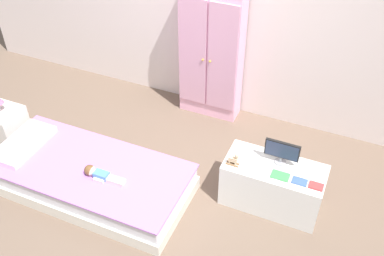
{
  "coord_description": "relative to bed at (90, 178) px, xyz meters",
  "views": [
    {
      "loc": [
        1.32,
        -2.4,
        3.08
      ],
      "look_at": [
        0.12,
        0.37,
        0.58
      ],
      "focal_mm": 41.25,
      "sensor_mm": 36.0,
      "label": 1
    }
  ],
  "objects": [
    {
      "name": "tv_monitor",
      "position": [
        1.6,
        0.56,
        0.44
      ],
      "size": [
        0.3,
        0.1,
        0.22
      ],
      "color": "#99999E",
      "rests_on": "tv_stand"
    },
    {
      "name": "nightstand",
      "position": [
        -1.19,
        0.25,
        0.05
      ],
      "size": [
        0.35,
        0.35,
        0.38
      ],
      "primitive_type": "cube",
      "color": "silver",
      "rests_on": "ground_plane"
    },
    {
      "name": "pillow",
      "position": [
        -0.72,
        -0.0,
        0.17
      ],
      "size": [
        0.32,
        0.61,
        0.05
      ],
      "primitive_type": "cube",
      "color": "silver",
      "rests_on": "bed"
    },
    {
      "name": "book_green",
      "position": [
        1.65,
        0.4,
        0.31
      ],
      "size": [
        0.15,
        0.1,
        0.01
      ],
      "primitive_type": "cube",
      "color": "#429E51",
      "rests_on": "tv_stand"
    },
    {
      "name": "wardrobe",
      "position": [
        0.56,
        1.57,
        0.6
      ],
      "size": [
        0.65,
        0.28,
        1.47
      ],
      "color": "#EFADCC",
      "rests_on": "ground_plane"
    },
    {
      "name": "tv_stand",
      "position": [
        1.58,
        0.5,
        0.08
      ],
      "size": [
        0.86,
        0.41,
        0.45
      ],
      "primitive_type": "cube",
      "color": "silver",
      "rests_on": "ground_plane"
    },
    {
      "name": "ground_plane",
      "position": [
        0.67,
        0.16,
        -0.15
      ],
      "size": [
        10.0,
        10.0,
        0.02
      ],
      "primitive_type": "cube",
      "color": "brown"
    },
    {
      "name": "doll",
      "position": [
        0.15,
        -0.07,
        0.18
      ],
      "size": [
        0.39,
        0.13,
        0.1
      ],
      "color": "#4C84C6",
      "rests_on": "bed"
    },
    {
      "name": "bed",
      "position": [
        0.0,
        0.0,
        0.0
      ],
      "size": [
        1.84,
        0.86,
        0.28
      ],
      "color": "silver",
      "rests_on": "ground_plane"
    },
    {
      "name": "book_red",
      "position": [
        1.94,
        0.4,
        0.32
      ],
      "size": [
        0.12,
        0.08,
        0.01
      ],
      "primitive_type": "cube",
      "color": "#CC3838",
      "rests_on": "tv_stand"
    },
    {
      "name": "rocking_horse_toy",
      "position": [
        1.25,
        0.38,
        0.37
      ],
      "size": [
        0.11,
        0.04,
        0.13
      ],
      "color": "#8E6642",
      "rests_on": "tv_stand"
    },
    {
      "name": "book_blue",
      "position": [
        1.81,
        0.4,
        0.31
      ],
      "size": [
        0.12,
        0.08,
        0.01
      ],
      "primitive_type": "cube",
      "color": "blue",
      "rests_on": "tv_stand"
    }
  ]
}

